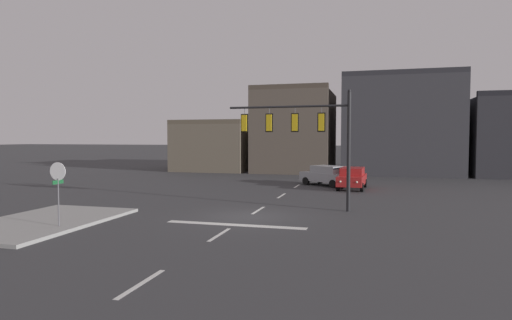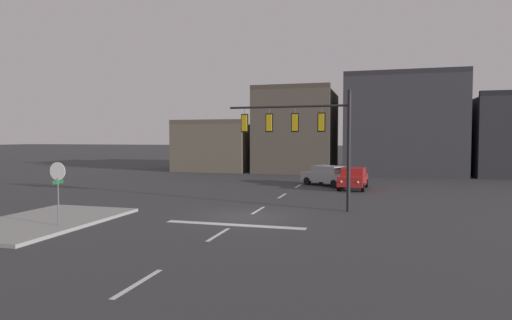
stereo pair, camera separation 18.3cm
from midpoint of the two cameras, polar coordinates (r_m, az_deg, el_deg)
The scene contains 9 objects.
ground_plane at distance 21.26m, azimuth -0.90°, elevation -7.49°, with size 400.00×400.00×0.00m, color #353538.
sidewalk_near_corner at distance 21.91m, azimuth -26.13°, elevation -7.28°, with size 5.00×8.00×0.15m, color gray.
stop_bar_paint at distance 19.38m, azimuth -2.61°, elevation -8.51°, with size 6.40×0.50×0.01m, color silver.
lane_centreline at distance 23.15m, azimuth 0.52°, elevation -6.62°, with size 0.16×26.40×0.01m.
signal_mast_near_side at distance 23.39m, azimuth 6.63°, elevation 3.97°, with size 6.68×0.54×6.37m.
stop_sign at distance 19.95m, azimuth -24.37°, elevation -2.22°, with size 0.76×0.64×2.83m.
car_lot_nearside at distance 33.39m, azimuth 12.82°, elevation -2.28°, with size 2.14×4.55×1.61m.
car_lot_middle at distance 35.26m, azimuth 9.60°, elevation -1.97°, with size 4.62×4.05×1.61m.
building_row at distance 50.25m, azimuth 16.34°, elevation 3.29°, with size 42.69×12.81×10.47m.
Camera 2 is at (6.06, -20.01, 3.85)m, focal length 30.43 mm.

